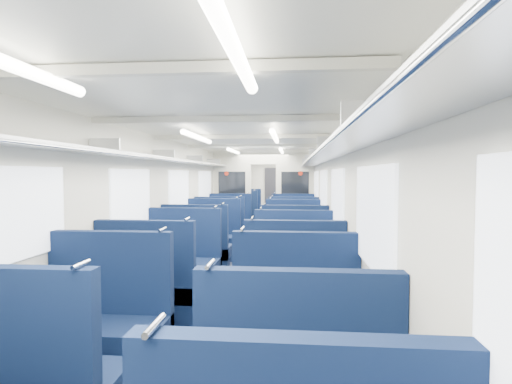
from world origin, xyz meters
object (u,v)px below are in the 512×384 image
bulkhead (263,192)px  seat_14 (213,240)px  seat_18 (229,226)px  seat_8 (151,291)px  seat_12 (197,252)px  seat_20 (240,217)px  seat_13 (294,254)px  seat_19 (293,227)px  seat_22 (244,214)px  end_door (273,191)px  seat_15 (294,241)px  seat_17 (293,233)px  seat_16 (221,233)px  seat_21 (293,218)px  seat_10 (182,265)px  seat_6 (104,329)px  seat_7 (295,331)px  seat_9 (295,291)px  seat_23 (293,214)px  seat_11 (294,271)px

bulkhead → seat_14: size_ratio=2.23×
seat_18 → seat_8: bearing=-90.0°
seat_12 → seat_20: size_ratio=1.00×
seat_13 → seat_19: same height
bulkhead → seat_18: size_ratio=2.23×
seat_13 → seat_22: size_ratio=1.00×
end_door → seat_22: (-0.83, -3.63, -0.61)m
seat_18 → seat_15: bearing=-53.2°
seat_12 → seat_17: bearing=55.4°
seat_15 → seat_16: bearing=147.9°
seat_8 → seat_21: same height
seat_20 → end_door: bearing=80.1°
seat_15 → seat_21: bearing=90.0°
bulkhead → seat_12: (-0.83, -4.36, -0.85)m
end_door → seat_15: (0.83, -9.14, -0.61)m
seat_8 → seat_10: size_ratio=1.00×
seat_16 → seat_19: bearing=35.7°
seat_18 → seat_21: size_ratio=1.00×
seat_8 → seat_13: 2.83m
seat_14 → seat_6: bearing=-90.0°
seat_7 → seat_12: size_ratio=1.00×
seat_6 → seat_7: same height
seat_9 → seat_17: 4.53m
end_door → seat_9: size_ratio=1.59×
seat_20 → seat_23: 2.00m
seat_8 → end_door: bearing=86.3°
end_door → seat_14: bearing=-95.2°
seat_6 → seat_13: bearing=64.3°
seat_12 → seat_7: bearing=-63.4°
seat_19 → seat_15: bearing=-90.0°
seat_11 → seat_21: 6.74m
seat_11 → seat_13: 1.19m
seat_13 → seat_15: size_ratio=1.00×
seat_16 → seat_17: bearing=3.9°
end_door → seat_15: end_door is taller
end_door → seat_8: size_ratio=1.59×
seat_18 → seat_19: 1.66m
seat_18 → seat_22: same height
seat_9 → seat_17: same height
seat_22 → seat_23: 1.66m
seat_17 → seat_15: bearing=-90.0°
seat_12 → seat_19: 3.86m
end_door → seat_9: 12.56m
seat_14 → seat_9: bearing=-64.3°
seat_14 → seat_15: (1.66, -0.08, 0.00)m
seat_8 → seat_15: same height
seat_10 → seat_12: size_ratio=1.00×
seat_8 → seat_19: (1.66, 5.76, 0.00)m
seat_7 → seat_11: 2.15m
seat_9 → seat_19: 5.61m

